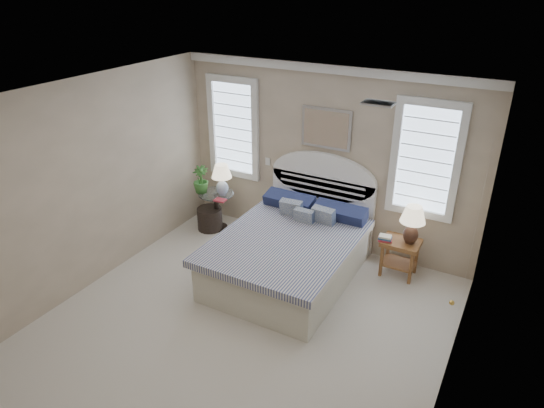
{
  "coord_description": "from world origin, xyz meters",
  "views": [
    {
      "loc": [
        2.5,
        -3.64,
        3.8
      ],
      "look_at": [
        -0.06,
        1.0,
        1.25
      ],
      "focal_mm": 32.0,
      "sensor_mm": 36.0,
      "label": 1
    }
  ],
  "objects_px": {
    "nightstand_right": "(400,250)",
    "lamp_right": "(413,221)",
    "side_table_left": "(217,207)",
    "bed": "(292,249)",
    "lamp_left": "(222,176)",
    "floor_pot": "(210,219)"
  },
  "relations": [
    {
      "from": "nightstand_right",
      "to": "lamp_left",
      "type": "height_order",
      "value": "lamp_left"
    },
    {
      "from": "side_table_left",
      "to": "nightstand_right",
      "type": "relative_size",
      "value": 1.19
    },
    {
      "from": "bed",
      "to": "lamp_left",
      "type": "relative_size",
      "value": 4.45
    },
    {
      "from": "nightstand_right",
      "to": "lamp_right",
      "type": "distance_m",
      "value": 0.49
    },
    {
      "from": "side_table_left",
      "to": "lamp_left",
      "type": "xyz_separation_m",
      "value": [
        0.13,
        0.0,
        0.56
      ]
    },
    {
      "from": "bed",
      "to": "side_table_left",
      "type": "relative_size",
      "value": 3.61
    },
    {
      "from": "floor_pot",
      "to": "lamp_right",
      "type": "bearing_deg",
      "value": 3.3
    },
    {
      "from": "side_table_left",
      "to": "floor_pot",
      "type": "xyz_separation_m",
      "value": [
        -0.1,
        -0.07,
        -0.2
      ]
    },
    {
      "from": "nightstand_right",
      "to": "floor_pot",
      "type": "distance_m",
      "value": 3.06
    },
    {
      "from": "lamp_right",
      "to": "floor_pot",
      "type": "bearing_deg",
      "value": -176.7
    },
    {
      "from": "side_table_left",
      "to": "lamp_right",
      "type": "height_order",
      "value": "lamp_right"
    },
    {
      "from": "floor_pot",
      "to": "lamp_right",
      "type": "height_order",
      "value": "lamp_right"
    },
    {
      "from": "lamp_left",
      "to": "side_table_left",
      "type": "bearing_deg",
      "value": -178.67
    },
    {
      "from": "floor_pot",
      "to": "bed",
      "type": "bearing_deg",
      "value": -16.59
    },
    {
      "from": "nightstand_right",
      "to": "lamp_right",
      "type": "height_order",
      "value": "lamp_right"
    },
    {
      "from": "nightstand_right",
      "to": "lamp_right",
      "type": "relative_size",
      "value": 0.98
    },
    {
      "from": "side_table_left",
      "to": "lamp_right",
      "type": "relative_size",
      "value": 1.16
    },
    {
      "from": "bed",
      "to": "lamp_left",
      "type": "xyz_separation_m",
      "value": [
        -1.52,
        0.6,
        0.56
      ]
    },
    {
      "from": "nightstand_right",
      "to": "floor_pot",
      "type": "relative_size",
      "value": 1.32
    },
    {
      "from": "bed",
      "to": "nightstand_right",
      "type": "height_order",
      "value": "bed"
    },
    {
      "from": "side_table_left",
      "to": "floor_pot",
      "type": "distance_m",
      "value": 0.24
    },
    {
      "from": "bed",
      "to": "lamp_right",
      "type": "xyz_separation_m",
      "value": [
        1.41,
        0.7,
        0.47
      ]
    }
  ]
}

